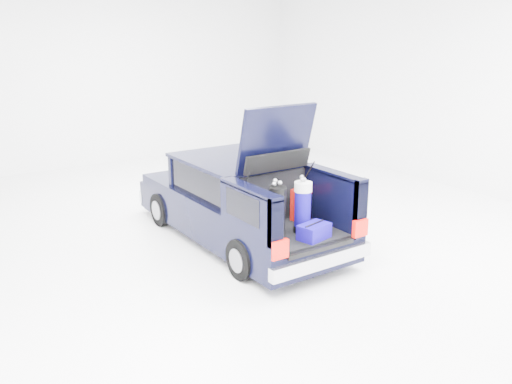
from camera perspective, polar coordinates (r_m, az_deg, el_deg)
ground at (r=9.55m, az=-1.69°, el=-5.01°), size 14.00×14.00×0.00m
car at (r=9.41m, az=-2.07°, el=-1.00°), size 1.87×4.65×2.47m
red_suitcase at (r=8.69m, az=4.78°, el=-1.27°), size 0.38×0.31×0.54m
black_golf_bag at (r=7.80m, az=2.19°, el=-2.17°), size 0.27×0.32×0.89m
blue_golf_bag at (r=8.09m, az=4.93°, el=-1.55°), size 0.30×0.30×0.88m
blue_duffel at (r=7.94m, az=6.14°, el=-4.14°), size 0.52×0.39×0.24m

